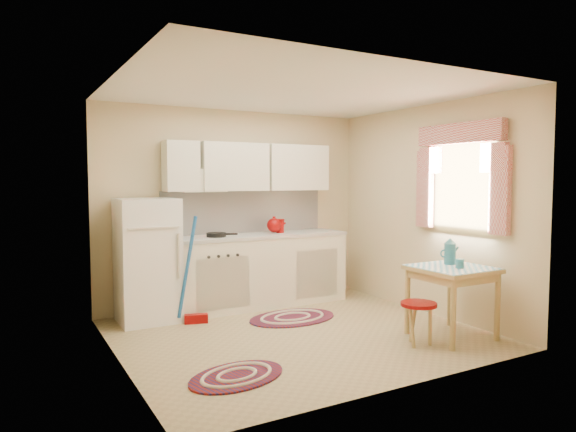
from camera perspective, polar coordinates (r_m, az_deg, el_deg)
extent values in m
plane|color=tan|center=(5.51, 1.10, -12.92)|extent=(3.60, 3.60, 0.00)
cube|color=silver|center=(5.35, 1.14, 13.65)|extent=(3.60, 3.20, 0.04)
cube|color=#CCB689|center=(6.71, -5.83, 0.96)|extent=(3.60, 0.04, 2.50)
cube|color=#CCB689|center=(3.99, 12.86, -1.18)|extent=(3.60, 0.04, 2.50)
cube|color=#CCB689|center=(4.64, -18.41, -0.58)|extent=(0.04, 3.20, 2.50)
cube|color=#CCB689|center=(6.39, 15.18, 0.68)|extent=(0.04, 3.20, 2.50)
cube|color=white|center=(6.75, -4.80, 0.51)|extent=(2.25, 0.03, 0.55)
cube|color=white|center=(6.60, -4.29, 5.43)|extent=(2.25, 0.33, 0.60)
cube|color=white|center=(5.98, 18.79, 3.27)|extent=(0.04, 0.85, 0.95)
cube|color=white|center=(6.04, -15.36, -4.76)|extent=(0.65, 0.60, 1.40)
cube|color=white|center=(6.62, -3.10, -6.14)|extent=(2.25, 0.60, 0.88)
cube|color=beige|center=(6.55, -3.11, -2.17)|extent=(2.27, 0.62, 0.04)
cylinder|color=black|center=(6.25, -7.98, -2.09)|extent=(0.29, 0.29, 0.05)
cylinder|color=#7E0404|center=(6.67, -0.89, -1.19)|extent=(0.10, 0.10, 0.16)
cube|color=tan|center=(5.56, 17.70, -9.12)|extent=(0.72, 0.72, 0.72)
cylinder|color=#7E0404|center=(5.25, 14.28, -11.52)|extent=(0.43, 0.43, 0.42)
cylinder|color=teal|center=(5.41, 18.55, -5.07)|extent=(0.10, 0.10, 0.10)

